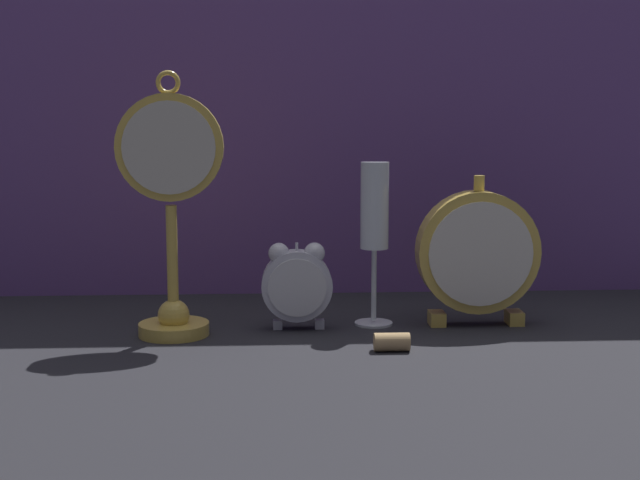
{
  "coord_description": "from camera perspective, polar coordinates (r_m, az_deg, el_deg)",
  "views": [
    {
      "loc": [
        -0.06,
        -1.04,
        0.28
      ],
      "look_at": [
        0.0,
        0.08,
        0.12
      ],
      "focal_mm": 50.0,
      "sensor_mm": 36.0,
      "label": 1
    }
  ],
  "objects": [
    {
      "name": "fabric_backdrop_drape",
      "position": [
        1.37,
        -0.54,
        9.16
      ],
      "size": [
        1.37,
        0.01,
        0.61
      ],
      "primitive_type": "cube",
      "color": "#6B478E",
      "rests_on": "ground_plane"
    },
    {
      "name": "pocket_watch_on_stand",
      "position": [
        1.12,
        -9.51,
        1.87
      ],
      "size": [
        0.13,
        0.09,
        0.33
      ],
      "color": "gold",
      "rests_on": "ground_plane"
    },
    {
      "name": "champagne_flute",
      "position": [
        1.17,
        3.51,
        1.37
      ],
      "size": [
        0.05,
        0.05,
        0.22
      ],
      "color": "silver",
      "rests_on": "ground_plane"
    },
    {
      "name": "wine_cork",
      "position": [
        1.06,
        4.62,
        -6.53
      ],
      "size": [
        0.04,
        0.02,
        0.02
      ],
      "primitive_type": "cylinder",
      "rotation": [
        0.0,
        1.57,
        0.0
      ],
      "color": "tan",
      "rests_on": "ground_plane"
    },
    {
      "name": "alarm_clock_twin_bell",
      "position": [
        1.15,
        -1.49,
        -2.68
      ],
      "size": [
        0.09,
        0.03,
        0.11
      ],
      "color": "silver",
      "rests_on": "ground_plane"
    },
    {
      "name": "mantel_clock_silver",
      "position": [
        1.19,
        10.05,
        -0.83
      ],
      "size": [
        0.16,
        0.04,
        0.2
      ],
      "color": "gold",
      "rests_on": "ground_plane"
    },
    {
      "name": "ground_plane",
      "position": [
        1.08,
        0.22,
        -6.85
      ],
      "size": [
        4.0,
        4.0,
        0.0
      ],
      "primitive_type": "plane",
      "color": "#232328"
    }
  ]
}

